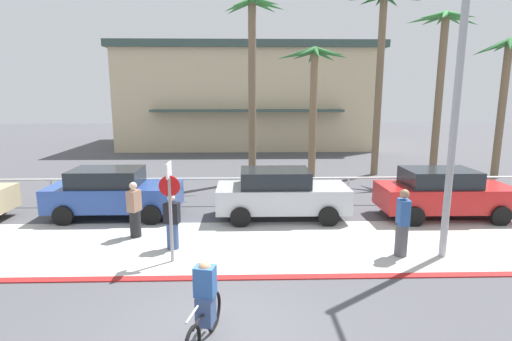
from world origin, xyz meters
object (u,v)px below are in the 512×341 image
palm_tree_4 (382,40)px  cyclist_black_0 (205,306)px  car_blue_1 (113,192)px  pedestrian_1 (402,225)px  palm_tree_2 (253,46)px  palm_tree_5 (442,52)px  stop_sign_bike_lane (170,198)px  pedestrian_0 (135,212)px  car_red_3 (443,193)px  palm_tree_3 (314,78)px  car_silver_2 (281,193)px  streetlight_curb (463,90)px  pedestrian_2 (172,224)px  palm_tree_6 (506,70)px

palm_tree_4 → cyclist_black_0: (-7.44, -14.14, -6.05)m
car_blue_1 → pedestrian_1: (8.59, -3.64, -0.03)m
palm_tree_2 → palm_tree_5: size_ratio=1.06×
stop_sign_bike_lane → pedestrian_0: (-1.40, 1.80, -0.90)m
palm_tree_4 → car_red_3: (-0.01, -7.30, -5.88)m
stop_sign_bike_lane → pedestrian_1: stop_sign_bike_lane is taller
cyclist_black_0 → pedestrian_1: bearing=37.1°
pedestrian_0 → palm_tree_3: bearing=51.4°
palm_tree_5 → car_silver_2: palm_tree_5 is taller
car_red_3 → car_blue_1: bearing=178.0°
palm_tree_3 → streetlight_curb: bearing=-79.9°
car_silver_2 → pedestrian_2: car_silver_2 is taller
palm_tree_3 → cyclist_black_0: palm_tree_3 is taller
palm_tree_3 → palm_tree_5: bearing=-1.3°
stop_sign_bike_lane → palm_tree_6: (14.37, 9.77, 3.59)m
palm_tree_4 → pedestrian_2: size_ratio=5.82×
cyclist_black_0 → palm_tree_2: bearing=85.3°
streetlight_curb → pedestrian_2: 8.04m
palm_tree_4 → car_silver_2: palm_tree_4 is taller
palm_tree_3 → pedestrian_0: 11.36m
car_red_3 → pedestrian_0: 10.14m
palm_tree_5 → pedestrian_0: palm_tree_5 is taller
palm_tree_4 → palm_tree_2: bearing=-168.5°
palm_tree_3 → palm_tree_5: size_ratio=0.80×
palm_tree_6 → palm_tree_5: bearing=176.9°
streetlight_curb → car_silver_2: bearing=137.6°
palm_tree_5 → pedestrian_2: size_ratio=5.15×
car_red_3 → cyclist_black_0: bearing=-137.4°
streetlight_curb → pedestrian_0: size_ratio=4.46×
stop_sign_bike_lane → streetlight_curb: bearing=-0.7°
palm_tree_3 → palm_tree_4: (3.40, 0.68, 1.83)m
palm_tree_4 → streetlight_curb: bearing=-98.4°
palm_tree_6 → cyclist_black_0: 19.20m
streetlight_curb → palm_tree_5: bearing=66.9°
car_blue_1 → palm_tree_5: bearing=23.6°
stop_sign_bike_lane → palm_tree_2: (2.22, 9.45, 4.63)m
palm_tree_2 → car_red_3: size_ratio=1.92×
palm_tree_2 → palm_tree_6: (12.15, 0.32, -1.04)m
stop_sign_bike_lane → car_silver_2: stop_sign_bike_lane is taller
car_silver_2 → pedestrian_1: (2.88, -3.33, -0.03)m
car_silver_2 → car_red_3: 5.55m
car_blue_1 → pedestrian_0: size_ratio=2.62×
palm_tree_5 → streetlight_curb: bearing=-113.1°
palm_tree_4 → cyclist_black_0: palm_tree_4 is taller
palm_tree_4 → cyclist_black_0: size_ratio=5.08×
cyclist_black_0 → stop_sign_bike_lane: bearing=108.9°
cyclist_black_0 → palm_tree_6: bearing=44.9°
palm_tree_2 → palm_tree_4: 6.53m
car_red_3 → pedestrian_2: size_ratio=2.83×
car_blue_1 → streetlight_curb: bearing=-22.1°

